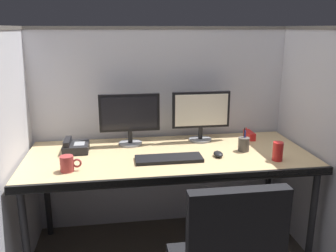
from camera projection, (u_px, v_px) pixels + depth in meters
The scene contains 13 objects.
cubicle_partition_rear at pixel (161, 129), 2.82m from camera, with size 2.21×0.06×1.57m.
cubicle_partition_left at pixel (10, 160), 2.16m from camera, with size 0.06×1.41×1.57m.
cubicle_partition_right at pixel (314, 144), 2.44m from camera, with size 0.06×1.41×1.57m.
desk at pixel (169, 161), 2.41m from camera, with size 1.90×0.80×0.74m.
monitor_left at pixel (130, 116), 2.54m from camera, with size 0.43×0.17×0.37m.
monitor_right at pixel (201, 113), 2.63m from camera, with size 0.43×0.17×0.37m.
keyboard_main at pixel (169, 159), 2.28m from camera, with size 0.43×0.15×0.02m, color black.
computer_mouse at pixel (218, 154), 2.35m from camera, with size 0.06×0.10×0.04m.
pen_cup at pixel (244, 144), 2.45m from camera, with size 0.08×0.08×0.16m.
desk_phone at pixel (75, 147), 2.44m from camera, with size 0.17×0.19×0.09m.
red_stapler at pixel (249, 135), 2.73m from camera, with size 0.04×0.15×0.06m, color red.
soda_can at pixel (278, 151), 2.27m from camera, with size 0.07×0.07×0.12m, color red.
coffee_mug at pixel (67, 164), 2.10m from camera, with size 0.13×0.08×0.09m.
Camera 1 is at (-0.35, -1.95, 1.56)m, focal length 38.09 mm.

